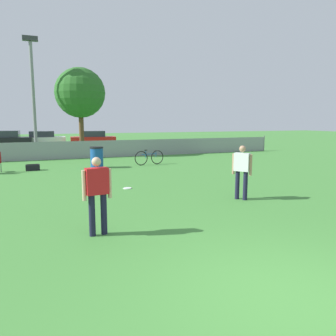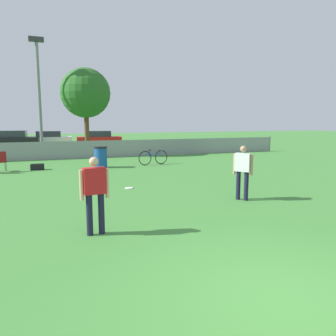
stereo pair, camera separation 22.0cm
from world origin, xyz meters
name	(u,v)px [view 1 (the left image)]	position (x,y,z in m)	size (l,w,h in m)	color
ground_plane	(293,301)	(0.00, 0.00, 0.00)	(120.00, 120.00, 0.00)	#428438
fence_backline	(86,150)	(0.00, 18.00, 0.55)	(27.66, 0.07, 1.21)	gray
light_pole	(33,86)	(-2.94, 19.56, 4.49)	(0.90, 0.36, 7.51)	gray
tree_near_pole	(80,93)	(-0.02, 19.88, 4.19)	(3.33, 3.33, 5.88)	brown
player_receiver_white	(242,168)	(2.65, 5.01, 0.95)	(0.44, 0.51, 1.63)	#191933
player_thrower_red	(97,190)	(-1.90, 3.52, 0.95)	(0.61, 0.26, 1.63)	#191933
frisbee_disc	(127,188)	(-0.11, 7.86, 0.01)	(0.29, 0.29, 0.03)	white
bicycle_sideline	(149,157)	(2.67, 13.55, 0.39)	(1.73, 0.45, 0.82)	black
trash_bin	(97,157)	(-0.16, 13.45, 0.54)	(0.66, 0.66, 1.06)	#194C99
gear_bag_sideline	(33,167)	(-3.17, 13.71, 0.14)	(0.63, 0.35, 0.31)	black
parked_car_dark	(6,140)	(-5.31, 28.26, 0.73)	(4.38, 2.10, 1.52)	black
parked_car_white	(42,139)	(-2.35, 29.26, 0.68)	(4.17, 1.94, 1.42)	black
parked_car_red	(93,139)	(2.05, 27.79, 0.69)	(4.18, 2.08, 1.44)	black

